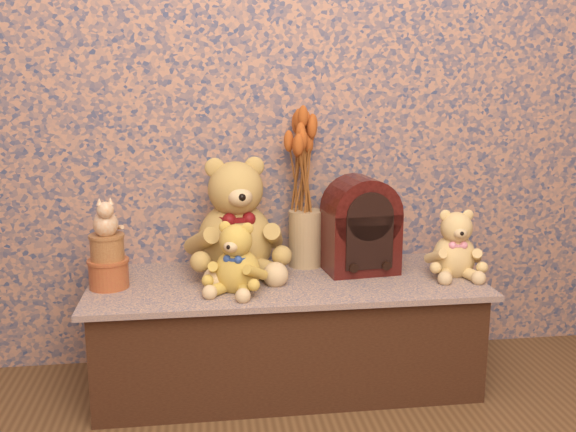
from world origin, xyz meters
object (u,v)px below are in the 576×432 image
(teddy_large, at_px, (235,211))
(teddy_medium, at_px, (237,254))
(cathedral_radio, at_px, (360,224))
(ceramic_vase, at_px, (305,238))
(teddy_small, at_px, (455,240))
(cat_figurine, at_px, (105,216))
(biscuit_tin_lower, at_px, (109,274))

(teddy_large, bearing_deg, teddy_medium, -99.03)
(cathedral_radio, xyz_separation_m, ceramic_vase, (-0.19, 0.10, -0.07))
(teddy_small, bearing_deg, teddy_large, 175.42)
(teddy_large, distance_m, teddy_medium, 0.23)
(cathedral_radio, height_order, cat_figurine, cathedral_radio)
(cathedral_radio, bearing_deg, ceramic_vase, 145.93)
(ceramic_vase, bearing_deg, biscuit_tin_lower, -166.30)
(cathedral_radio, bearing_deg, cat_figurine, 178.37)
(teddy_small, xyz_separation_m, ceramic_vase, (-0.51, 0.19, -0.02))
(teddy_large, relative_size, teddy_small, 1.75)
(teddy_large, relative_size, biscuit_tin_lower, 3.44)
(teddy_small, distance_m, biscuit_tin_lower, 1.22)
(teddy_small, relative_size, ceramic_vase, 1.22)
(teddy_medium, relative_size, teddy_small, 0.98)
(teddy_large, bearing_deg, ceramic_vase, 2.61)
(teddy_large, xyz_separation_m, teddy_medium, (-0.01, -0.21, -0.10))
(biscuit_tin_lower, bearing_deg, cat_figurine, 0.00)
(teddy_small, relative_size, cathedral_radio, 0.74)
(teddy_medium, xyz_separation_m, biscuit_tin_lower, (-0.43, 0.09, -0.08))
(teddy_medium, height_order, teddy_small, teddy_small)
(teddy_medium, xyz_separation_m, ceramic_vase, (0.27, 0.26, -0.02))
(cathedral_radio, bearing_deg, biscuit_tin_lower, 178.37)
(cathedral_radio, xyz_separation_m, biscuit_tin_lower, (-0.89, -0.07, -0.13))
(cathedral_radio, distance_m, ceramic_vase, 0.22)
(teddy_small, height_order, cathedral_radio, cathedral_radio)
(teddy_small, bearing_deg, teddy_medium, -169.29)
(teddy_large, height_order, cat_figurine, teddy_large)
(biscuit_tin_lower, bearing_deg, teddy_medium, -11.27)
(biscuit_tin_lower, bearing_deg, cathedral_radio, 4.70)
(cathedral_radio, relative_size, ceramic_vase, 1.66)
(teddy_small, distance_m, cathedral_radio, 0.34)
(cathedral_radio, bearing_deg, teddy_small, -22.28)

